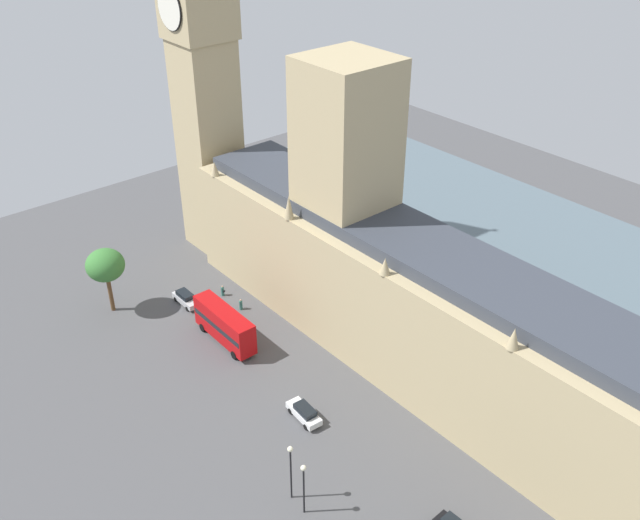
{
  "coord_description": "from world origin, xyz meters",
  "views": [
    {
      "loc": [
        49.97,
        43.56,
        55.59
      ],
      "look_at": [
        1.0,
        -14.39,
        9.34
      ],
      "focal_mm": 39.37,
      "sensor_mm": 36.0,
      "label": 1
    }
  ],
  "objects_px": {
    "clock_tower": "(202,65)",
    "pedestrian_corner": "(241,305)",
    "parliament_building": "(406,288)",
    "double_decker_bus_near_tower": "(225,324)",
    "car_white_leading": "(304,413)",
    "car_silver_midblock": "(186,298)",
    "street_lamp_under_trees": "(304,480)",
    "street_lamp_trailing": "(291,463)",
    "plane_tree_opposite_hall": "(105,266)",
    "pedestrian_far_end": "(223,291)"
  },
  "relations": [
    {
      "from": "parliament_building",
      "to": "street_lamp_under_trees",
      "type": "distance_m",
      "value": 27.03
    },
    {
      "from": "parliament_building",
      "to": "double_decker_bus_near_tower",
      "type": "xyz_separation_m",
      "value": [
        15.16,
        -16.43,
        -7.3
      ]
    },
    {
      "from": "car_silver_midblock",
      "to": "street_lamp_under_trees",
      "type": "xyz_separation_m",
      "value": [
        9.53,
        37.55,
        3.51
      ]
    },
    {
      "from": "car_silver_midblock",
      "to": "clock_tower",
      "type": "bearing_deg",
      "value": -137.82
    },
    {
      "from": "car_silver_midblock",
      "to": "street_lamp_trailing",
      "type": "xyz_separation_m",
      "value": [
        9.36,
        35.4,
        3.85
      ]
    },
    {
      "from": "clock_tower",
      "to": "plane_tree_opposite_hall",
      "type": "xyz_separation_m",
      "value": [
        21.3,
        6.78,
        -20.99
      ]
    },
    {
      "from": "pedestrian_far_end",
      "to": "street_lamp_trailing",
      "type": "bearing_deg",
      "value": 43.71
    },
    {
      "from": "parliament_building",
      "to": "street_lamp_trailing",
      "type": "relative_size",
      "value": 10.64
    },
    {
      "from": "pedestrian_corner",
      "to": "street_lamp_trailing",
      "type": "relative_size",
      "value": 0.24
    },
    {
      "from": "double_decker_bus_near_tower",
      "to": "street_lamp_trailing",
      "type": "relative_size",
      "value": 1.53
    },
    {
      "from": "car_white_leading",
      "to": "street_lamp_trailing",
      "type": "bearing_deg",
      "value": -131.26
    },
    {
      "from": "clock_tower",
      "to": "plane_tree_opposite_hall",
      "type": "height_order",
      "value": "clock_tower"
    },
    {
      "from": "parliament_building",
      "to": "car_white_leading",
      "type": "height_order",
      "value": "parliament_building"
    },
    {
      "from": "clock_tower",
      "to": "pedestrian_corner",
      "type": "height_order",
      "value": "clock_tower"
    },
    {
      "from": "car_white_leading",
      "to": "plane_tree_opposite_hall",
      "type": "relative_size",
      "value": 0.52
    },
    {
      "from": "double_decker_bus_near_tower",
      "to": "car_white_leading",
      "type": "xyz_separation_m",
      "value": [
        1.14,
        17.34,
        -1.75
      ]
    },
    {
      "from": "street_lamp_under_trees",
      "to": "car_silver_midblock",
      "type": "bearing_deg",
      "value": -104.24
    },
    {
      "from": "street_lamp_trailing",
      "to": "clock_tower",
      "type": "bearing_deg",
      "value": -115.2
    },
    {
      "from": "parliament_building",
      "to": "plane_tree_opposite_hall",
      "type": "distance_m",
      "value": 39.64
    },
    {
      "from": "pedestrian_corner",
      "to": "pedestrian_far_end",
      "type": "xyz_separation_m",
      "value": [
        0.03,
        -4.44,
        -0.01
      ]
    },
    {
      "from": "plane_tree_opposite_hall",
      "to": "street_lamp_trailing",
      "type": "height_order",
      "value": "plane_tree_opposite_hall"
    },
    {
      "from": "car_silver_midblock",
      "to": "double_decker_bus_near_tower",
      "type": "relative_size",
      "value": 0.45
    },
    {
      "from": "double_decker_bus_near_tower",
      "to": "car_white_leading",
      "type": "height_order",
      "value": "double_decker_bus_near_tower"
    },
    {
      "from": "street_lamp_trailing",
      "to": "pedestrian_corner",
      "type": "bearing_deg",
      "value": -116.04
    },
    {
      "from": "parliament_building",
      "to": "plane_tree_opposite_hall",
      "type": "bearing_deg",
      "value": -54.3
    },
    {
      "from": "parliament_building",
      "to": "pedestrian_corner",
      "type": "relative_size",
      "value": 44.84
    },
    {
      "from": "street_lamp_under_trees",
      "to": "plane_tree_opposite_hall",
      "type": "bearing_deg",
      "value": -91.55
    },
    {
      "from": "car_white_leading",
      "to": "street_lamp_under_trees",
      "type": "relative_size",
      "value": 0.77
    },
    {
      "from": "pedestrian_corner",
      "to": "double_decker_bus_near_tower",
      "type": "bearing_deg",
      "value": -102.98
    },
    {
      "from": "double_decker_bus_near_tower",
      "to": "street_lamp_trailing",
      "type": "distance_m",
      "value": 26.55
    },
    {
      "from": "double_decker_bus_near_tower",
      "to": "pedestrian_corner",
      "type": "relative_size",
      "value": 6.45
    },
    {
      "from": "pedestrian_far_end",
      "to": "street_lamp_under_trees",
      "type": "xyz_separation_m",
      "value": [
        14.51,
        36.01,
        3.67
      ]
    },
    {
      "from": "pedestrian_corner",
      "to": "street_lamp_trailing",
      "type": "distance_m",
      "value": 32.99
    },
    {
      "from": "parliament_building",
      "to": "street_lamp_under_trees",
      "type": "relative_size",
      "value": 11.61
    },
    {
      "from": "clock_tower",
      "to": "pedestrian_corner",
      "type": "xyz_separation_m",
      "value": [
        7.92,
        17.96,
        -27.35
      ]
    },
    {
      "from": "car_silver_midblock",
      "to": "car_white_leading",
      "type": "height_order",
      "value": "same"
    },
    {
      "from": "parliament_building",
      "to": "pedestrian_corner",
      "type": "height_order",
      "value": "parliament_building"
    },
    {
      "from": "double_decker_bus_near_tower",
      "to": "plane_tree_opposite_hall",
      "type": "height_order",
      "value": "plane_tree_opposite_hall"
    },
    {
      "from": "clock_tower",
      "to": "car_white_leading",
      "type": "xyz_separation_m",
      "value": [
        14.53,
        39.8,
        -27.2
      ]
    },
    {
      "from": "plane_tree_opposite_hall",
      "to": "street_lamp_under_trees",
      "type": "distance_m",
      "value": 42.85
    },
    {
      "from": "pedestrian_corner",
      "to": "pedestrian_far_end",
      "type": "bearing_deg",
      "value": 127.96
    },
    {
      "from": "clock_tower",
      "to": "car_silver_midblock",
      "type": "distance_m",
      "value": 32.41
    },
    {
      "from": "parliament_building",
      "to": "car_silver_midblock",
      "type": "bearing_deg",
      "value": -61.35
    },
    {
      "from": "double_decker_bus_near_tower",
      "to": "car_white_leading",
      "type": "bearing_deg",
      "value": 86.53
    },
    {
      "from": "clock_tower",
      "to": "car_silver_midblock",
      "type": "height_order",
      "value": "clock_tower"
    },
    {
      "from": "car_silver_midblock",
      "to": "car_white_leading",
      "type": "xyz_separation_m",
      "value": [
        1.6,
        27.81,
        0.0
      ]
    },
    {
      "from": "double_decker_bus_near_tower",
      "to": "plane_tree_opposite_hall",
      "type": "xyz_separation_m",
      "value": [
        7.91,
        -15.67,
        4.46
      ]
    },
    {
      "from": "plane_tree_opposite_hall",
      "to": "pedestrian_corner",
      "type": "bearing_deg",
      "value": 140.13
    },
    {
      "from": "clock_tower",
      "to": "car_silver_midblock",
      "type": "bearing_deg",
      "value": 42.82
    },
    {
      "from": "car_silver_midblock",
      "to": "street_lamp_under_trees",
      "type": "distance_m",
      "value": 38.9
    }
  ]
}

